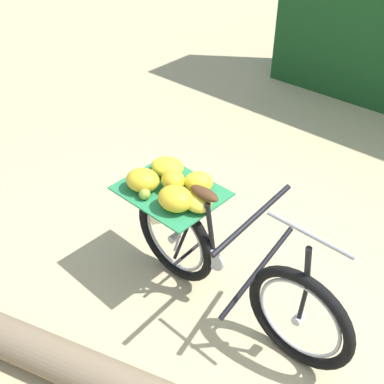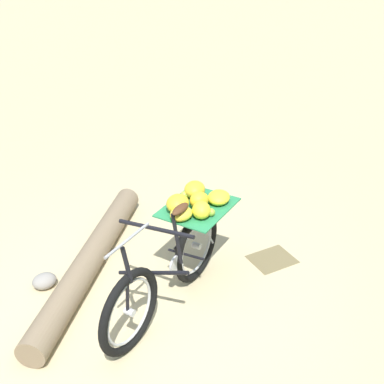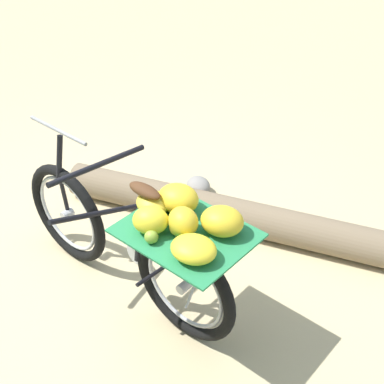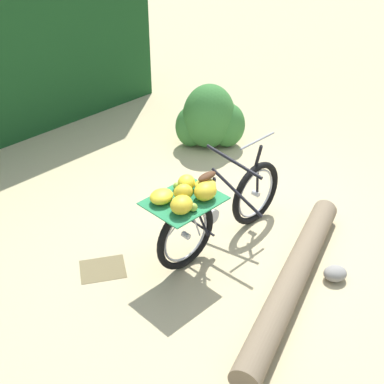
# 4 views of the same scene
# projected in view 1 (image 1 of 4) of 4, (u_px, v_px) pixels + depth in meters

# --- Properties ---
(ground_plane) EXTENTS (60.00, 60.00, 0.00)m
(ground_plane) POSITION_uv_depth(u_px,v_px,m) (272.00, 317.00, 3.29)
(ground_plane) COLOR #C6B284
(bicycle) EXTENTS (1.68, 1.17, 1.03)m
(bicycle) POSITION_uv_depth(u_px,v_px,m) (212.00, 245.00, 3.11)
(bicycle) COLOR black
(bicycle) RESTS_ON ground_plane
(fallen_log) EXTENTS (1.80, 2.11, 0.26)m
(fallen_log) POSITION_uv_depth(u_px,v_px,m) (116.00, 384.00, 2.74)
(fallen_log) COLOR #7F6B51
(fallen_log) RESTS_ON ground_plane
(leaf_litter_patch) EXTENTS (0.44, 0.36, 0.01)m
(leaf_litter_patch) POSITION_uv_depth(u_px,v_px,m) (167.00, 206.00, 4.28)
(leaf_litter_patch) COLOR olive
(leaf_litter_patch) RESTS_ON ground_plane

